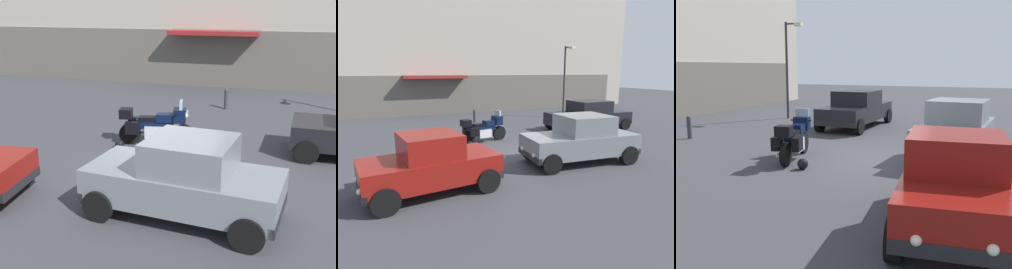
# 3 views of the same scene
# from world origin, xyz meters

# --- Properties ---
(ground_plane) EXTENTS (80.00, 80.00, 0.00)m
(ground_plane) POSITION_xyz_m (0.00, 0.00, 0.00)
(ground_plane) COLOR #38383D
(motorcycle) EXTENTS (2.24, 0.99, 1.36)m
(motorcycle) POSITION_xyz_m (-0.98, 2.21, 0.62)
(motorcycle) COLOR black
(motorcycle) RESTS_ON ground
(helmet) EXTENTS (0.28, 0.28, 0.28)m
(helmet) POSITION_xyz_m (-1.84, 1.50, 0.14)
(helmet) COLOR black
(helmet) RESTS_ON ground
(car_hatchback_near) EXTENTS (3.98, 2.10, 1.64)m
(car_hatchback_near) POSITION_xyz_m (1.00, -1.93, 0.81)
(car_hatchback_near) COLOR slate
(car_hatchback_near) RESTS_ON ground
(car_sedan_far) EXTENTS (4.62, 2.03, 1.56)m
(car_sedan_far) POSITION_xyz_m (5.19, 2.66, 0.78)
(car_sedan_far) COLOR black
(car_sedan_far) RESTS_ON ground
(car_compact_side) EXTENTS (3.59, 2.04, 1.56)m
(car_compact_side) POSITION_xyz_m (-4.15, -2.46, 0.77)
(car_compact_side) COLOR maroon
(car_compact_side) RESTS_ON ground
(streetlamp_curbside) EXTENTS (0.28, 0.94, 4.71)m
(streetlamp_curbside) POSITION_xyz_m (6.57, 6.73, 2.87)
(streetlamp_curbside) COLOR #2D2D33
(streetlamp_curbside) RESTS_ON ground
(bollard_curbside) EXTENTS (0.16, 0.16, 0.84)m
(bollard_curbside) POSITION_xyz_m (0.33, 7.29, 0.45)
(bollard_curbside) COLOR #333338
(bollard_curbside) RESTS_ON ground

